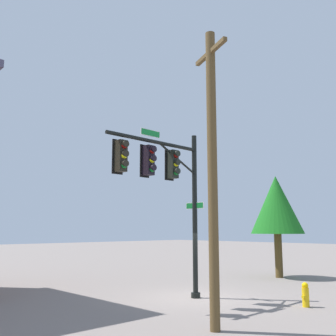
{
  "coord_description": "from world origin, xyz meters",
  "views": [
    {
      "loc": [
        11.83,
        10.77,
        2.66
      ],
      "look_at": [
        1.05,
        -0.47,
        5.09
      ],
      "focal_mm": 42.04,
      "sensor_mm": 36.0,
      "label": 1
    }
  ],
  "objects_px": {
    "signal_pole_assembly": "(164,177)",
    "utility_pole": "(212,169)",
    "fire_hydrant": "(305,295)",
    "tree_near": "(276,205)"
  },
  "relations": [
    {
      "from": "tree_near",
      "to": "utility_pole",
      "type": "bearing_deg",
      "value": 23.1
    },
    {
      "from": "utility_pole",
      "to": "fire_hydrant",
      "type": "bearing_deg",
      "value": 179.01
    },
    {
      "from": "tree_near",
      "to": "fire_hydrant",
      "type": "bearing_deg",
      "value": 36.51
    },
    {
      "from": "utility_pole",
      "to": "signal_pole_assembly",
      "type": "bearing_deg",
      "value": -114.08
    },
    {
      "from": "utility_pole",
      "to": "tree_near",
      "type": "height_order",
      "value": "utility_pole"
    },
    {
      "from": "signal_pole_assembly",
      "to": "utility_pole",
      "type": "bearing_deg",
      "value": 65.92
    },
    {
      "from": "fire_hydrant",
      "to": "tree_near",
      "type": "height_order",
      "value": "tree_near"
    },
    {
      "from": "signal_pole_assembly",
      "to": "fire_hydrant",
      "type": "xyz_separation_m",
      "value": [
        -3.13,
        3.84,
        -4.19
      ]
    },
    {
      "from": "signal_pole_assembly",
      "to": "tree_near",
      "type": "xyz_separation_m",
      "value": [
        -9.92,
        -1.19,
        -0.59
      ]
    },
    {
      "from": "utility_pole",
      "to": "tree_near",
      "type": "relative_size",
      "value": 1.47
    }
  ]
}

